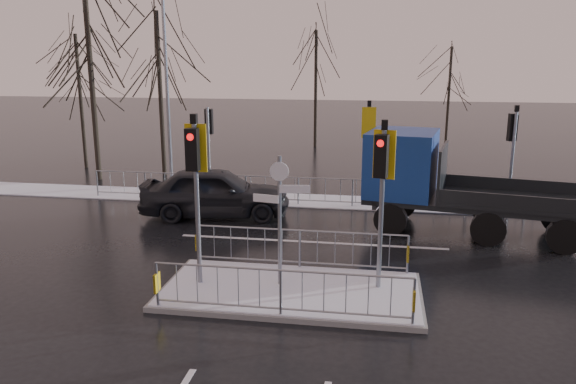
% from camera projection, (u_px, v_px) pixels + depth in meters
% --- Properties ---
extents(ground, '(120.00, 120.00, 0.00)m').
position_uv_depth(ground, '(291.00, 294.00, 13.08)').
color(ground, black).
rests_on(ground, ground).
extents(snow_verge, '(30.00, 2.00, 0.04)m').
position_uv_depth(snow_verge, '(326.00, 201.00, 21.33)').
color(snow_verge, white).
rests_on(snow_verge, ground).
extents(lane_markings, '(8.00, 11.38, 0.01)m').
position_uv_depth(lane_markings, '(289.00, 300.00, 12.76)').
color(lane_markings, silver).
rests_on(lane_markings, ground).
extents(traffic_island, '(6.00, 3.04, 4.15)m').
position_uv_depth(traffic_island, '(291.00, 278.00, 13.00)').
color(traffic_island, slate).
rests_on(traffic_island, ground).
extents(far_kerb_fixtures, '(18.00, 0.65, 3.83)m').
position_uv_depth(far_kerb_fixtures, '(334.00, 179.00, 20.56)').
color(far_kerb_fixtures, gray).
rests_on(far_kerb_fixtures, ground).
extents(car_far_lane, '(5.32, 2.83, 1.72)m').
position_uv_depth(car_far_lane, '(215.00, 192.00, 19.23)').
color(car_far_lane, black).
rests_on(car_far_lane, ground).
extents(flatbed_truck, '(7.04, 3.64, 3.11)m').
position_uv_depth(flatbed_truck, '(432.00, 179.00, 17.61)').
color(flatbed_truck, black).
rests_on(flatbed_truck, ground).
extents(tree_near_a, '(4.75, 4.75, 8.97)m').
position_uv_depth(tree_near_a, '(88.00, 39.00, 23.85)').
color(tree_near_a, black).
rests_on(tree_near_a, ground).
extents(tree_near_b, '(4.00, 4.00, 7.55)m').
position_uv_depth(tree_near_b, '(159.00, 62.00, 25.12)').
color(tree_near_b, black).
rests_on(tree_near_b, ground).
extents(tree_near_c, '(3.50, 3.50, 6.61)m').
position_uv_depth(tree_near_c, '(79.00, 75.00, 26.94)').
color(tree_near_c, black).
rests_on(tree_near_c, ground).
extents(tree_far_a, '(3.75, 3.75, 7.08)m').
position_uv_depth(tree_far_a, '(316.00, 66.00, 33.36)').
color(tree_far_a, black).
rests_on(tree_far_a, ground).
extents(tree_far_b, '(3.25, 3.25, 6.14)m').
position_uv_depth(tree_far_b, '(450.00, 77.00, 34.17)').
color(tree_far_b, black).
rests_on(tree_far_b, ground).
extents(street_lamp_left, '(1.25, 0.18, 8.20)m').
position_uv_depth(street_lamp_left, '(168.00, 80.00, 22.15)').
color(street_lamp_left, gray).
rests_on(street_lamp_left, ground).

